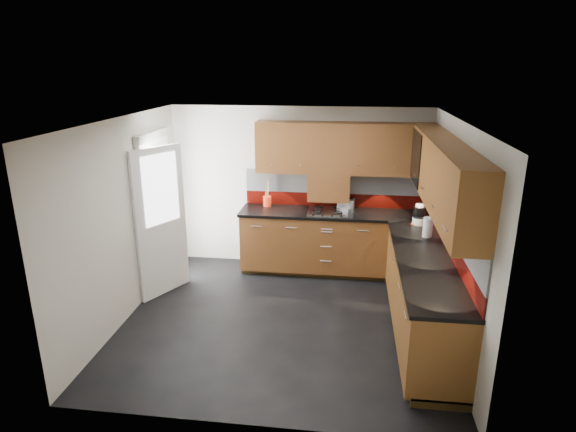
# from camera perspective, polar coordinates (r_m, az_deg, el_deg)

# --- Properties ---
(room) EXTENTS (4.00, 3.80, 2.64)m
(room) POSITION_cam_1_polar(r_m,az_deg,el_deg) (5.40, -0.63, 1.70)
(room) COLOR black
(base_cabinets) EXTENTS (2.70, 3.20, 0.95)m
(base_cabinets) POSITION_cam_1_polar(r_m,az_deg,el_deg) (6.39, 9.86, -6.06)
(base_cabinets) COLOR #5B2C14
(base_cabinets) RESTS_ON room
(countertop) EXTENTS (2.72, 3.22, 0.04)m
(countertop) POSITION_cam_1_polar(r_m,az_deg,el_deg) (6.20, 9.98, -2.03)
(countertop) COLOR black
(countertop) RESTS_ON base_cabinets
(backsplash) EXTENTS (2.70, 3.20, 0.54)m
(backsplash) POSITION_cam_1_polar(r_m,az_deg,el_deg) (6.34, 12.04, 1.04)
(backsplash) COLOR maroon
(backsplash) RESTS_ON countertop
(upper_cabinets) EXTENTS (2.50, 3.20, 0.72)m
(upper_cabinets) POSITION_cam_1_polar(r_m,az_deg,el_deg) (6.05, 12.08, 6.38)
(upper_cabinets) COLOR #5B2C14
(upper_cabinets) RESTS_ON room
(extractor_hood) EXTENTS (0.60, 0.33, 0.40)m
(extractor_hood) POSITION_cam_1_polar(r_m,az_deg,el_deg) (6.99, 4.89, 3.51)
(extractor_hood) COLOR #5B2C14
(extractor_hood) RESTS_ON room
(glass_cabinet) EXTENTS (0.32, 0.80, 0.66)m
(glass_cabinet) POSITION_cam_1_polar(r_m,az_deg,el_deg) (6.38, 16.23, 6.88)
(glass_cabinet) COLOR black
(glass_cabinet) RESTS_ON room
(back_door) EXTENTS (0.42, 1.19, 2.04)m
(back_door) POSITION_cam_1_polar(r_m,az_deg,el_deg) (6.69, -15.00, 0.09)
(back_door) COLOR white
(back_door) RESTS_ON room
(gas_hob) EXTENTS (0.57, 0.50, 0.04)m
(gas_hob) POSITION_cam_1_polar(r_m,az_deg,el_deg) (6.92, 4.75, 0.56)
(gas_hob) COLOR silver
(gas_hob) RESTS_ON countertop
(utensil_pot) EXTENTS (0.12, 0.12, 0.43)m
(utensil_pot) POSITION_cam_1_polar(r_m,az_deg,el_deg) (7.18, -2.48, 1.93)
(utensil_pot) COLOR red
(utensil_pot) RESTS_ON countertop
(toaster) EXTENTS (0.26, 0.17, 0.18)m
(toaster) POSITION_cam_1_polar(r_m,az_deg,el_deg) (7.02, 6.88, 1.35)
(toaster) COLOR silver
(toaster) RESTS_ON countertop
(food_processor) EXTENTS (0.17, 0.17, 0.28)m
(food_processor) POSITION_cam_1_polar(r_m,az_deg,el_deg) (6.58, 15.29, 0.10)
(food_processor) COLOR white
(food_processor) RESTS_ON countertop
(paper_towel) EXTENTS (0.14, 0.14, 0.25)m
(paper_towel) POSITION_cam_1_polar(r_m,az_deg,el_deg) (6.14, 16.23, -1.29)
(paper_towel) COLOR white
(paper_towel) RESTS_ON countertop
(orange_cloth) EXTENTS (0.16, 0.15, 0.01)m
(orange_cloth) POSITION_cam_1_polar(r_m,az_deg,el_deg) (6.61, 14.99, -0.89)
(orange_cloth) COLOR #D34417
(orange_cloth) RESTS_ON countertop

